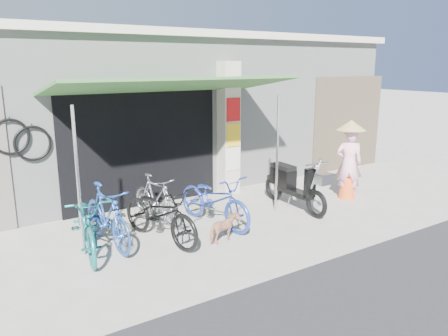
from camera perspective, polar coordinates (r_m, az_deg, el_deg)
ground at (r=7.98m, az=5.18°, el=-8.23°), size 80.00×80.00×0.00m
bicycle_shop at (r=11.88m, az=-10.11°, el=7.91°), size 12.30×5.30×3.66m
shop_pillar at (r=10.00m, az=0.53°, el=5.16°), size 0.42×0.44×3.00m
awning at (r=8.31m, az=-6.54°, el=10.43°), size 4.60×1.88×2.72m
neighbour_right at (r=12.87m, az=15.83°, el=5.62°), size 2.60×0.06×2.60m
bike_teal at (r=7.25m, az=-17.49°, el=-6.89°), size 0.95×1.97×0.99m
bike_blue at (r=7.43m, az=-15.06°, el=-6.06°), size 0.62×1.76×1.04m
bike_black at (r=7.45m, az=-8.37°, el=-5.88°), size 1.08×1.98×0.99m
bike_silver at (r=8.43m, az=-8.89°, el=-3.91°), size 0.65×1.54×0.90m
bike_navy at (r=8.10m, az=-1.26°, el=-4.14°), size 0.96×1.96×0.98m
street_dog at (r=7.40m, az=0.08°, el=-7.92°), size 0.62×0.39×0.49m
moped at (r=9.17m, az=8.95°, el=-2.15°), size 0.55×1.94×1.10m
nun at (r=10.03m, az=16.01°, el=1.01°), size 0.68×0.66×1.76m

